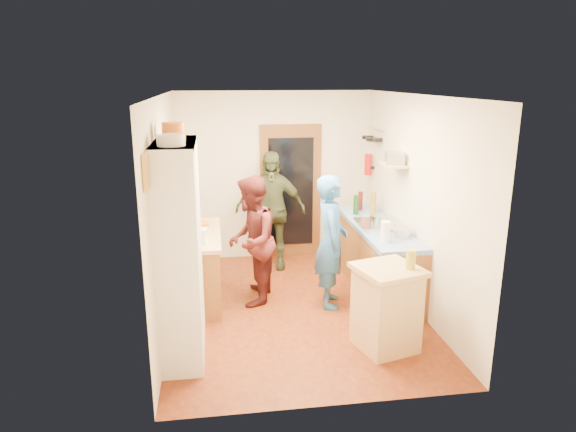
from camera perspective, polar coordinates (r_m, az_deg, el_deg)
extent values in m
cube|color=maroon|center=(6.53, 0.69, -10.25)|extent=(3.00, 4.00, 0.02)
cube|color=silver|center=(5.90, 0.77, 13.39)|extent=(3.00, 4.00, 0.02)
cube|color=beige|center=(8.03, -1.52, 4.46)|extent=(3.00, 0.02, 2.60)
cube|color=beige|center=(4.20, 5.04, -5.76)|extent=(3.00, 0.02, 2.60)
cube|color=beige|center=(6.04, -13.57, 0.42)|extent=(0.02, 4.00, 2.60)
cube|color=beige|center=(6.49, 14.03, 1.40)|extent=(0.02, 4.00, 2.60)
cube|color=brown|center=(8.07, 0.29, 2.71)|extent=(0.95, 0.06, 2.10)
cube|color=black|center=(8.04, 0.33, 2.66)|extent=(0.70, 0.02, 1.70)
cube|color=white|center=(5.31, -11.90, -3.76)|extent=(0.40, 1.20, 2.20)
cube|color=white|center=(5.07, -12.57, 7.86)|extent=(0.40, 1.14, 0.04)
cylinder|color=white|center=(4.75, -12.88, 8.23)|extent=(0.25, 0.25, 0.10)
cylinder|color=orange|center=(5.13, -12.59, 9.15)|extent=(0.22, 0.22, 0.18)
cylinder|color=orange|center=(5.40, -12.38, 9.31)|extent=(0.17, 0.17, 0.15)
cube|color=#965C24|center=(6.71, -10.13, -5.74)|extent=(0.60, 1.40, 0.85)
cube|color=tan|center=(6.57, -10.32, -2.07)|extent=(0.64, 1.44, 0.05)
cube|color=white|center=(6.15, -10.01, -2.17)|extent=(0.26, 0.21, 0.17)
cylinder|color=white|center=(6.42, -10.84, -1.37)|extent=(0.21, 0.21, 0.19)
cylinder|color=orange|center=(6.70, -9.62, -1.07)|extent=(0.25, 0.25, 0.09)
cube|color=tan|center=(7.05, -10.05, -0.54)|extent=(0.31, 0.24, 0.02)
cube|color=#965C24|center=(7.08, 9.73, -4.63)|extent=(0.60, 2.20, 0.84)
cube|color=#0B47A3|center=(6.94, 9.89, -1.14)|extent=(0.62, 2.22, 0.06)
cube|color=silver|center=(6.88, 10.05, -0.86)|extent=(0.55, 0.58, 0.04)
cylinder|color=silver|center=(6.77, 9.88, -0.41)|extent=(0.18, 0.18, 0.12)
cylinder|color=#143F14|center=(7.35, 7.56, 1.25)|extent=(0.08, 0.08, 0.28)
cylinder|color=#591419|center=(7.60, 8.05, 1.67)|extent=(0.08, 0.08, 0.28)
cylinder|color=olive|center=(7.44, 9.45, 1.45)|extent=(0.09, 0.09, 0.31)
cylinder|color=white|center=(6.17, 10.77, -1.74)|extent=(0.12, 0.12, 0.25)
cylinder|color=silver|center=(6.45, 12.28, -1.76)|extent=(0.33, 0.33, 0.11)
cube|color=tan|center=(5.57, 10.85, -10.23)|extent=(0.68, 0.68, 0.86)
cube|color=tan|center=(5.39, 11.10, -5.86)|extent=(0.77, 0.77, 0.05)
cube|color=white|center=(5.40, 10.36, -5.68)|extent=(0.41, 0.36, 0.02)
cylinder|color=#AD9E2D|center=(5.36, 13.48, -4.70)|extent=(0.12, 0.12, 0.20)
cylinder|color=silver|center=(7.76, 9.80, 9.47)|extent=(0.02, 0.65, 0.02)
cylinder|color=black|center=(7.59, 9.72, 8.36)|extent=(0.18, 0.18, 0.05)
cylinder|color=black|center=(7.78, 9.26, 8.40)|extent=(0.16, 0.16, 0.05)
cylinder|color=black|center=(7.97, 8.84, 8.64)|extent=(0.17, 0.17, 0.05)
cube|color=tan|center=(6.77, 11.72, 5.56)|extent=(0.26, 0.42, 0.03)
cube|color=silver|center=(6.75, 11.76, 6.32)|extent=(0.28, 0.34, 0.15)
cube|color=black|center=(8.01, 9.29, 5.33)|extent=(0.06, 0.10, 0.04)
cylinder|color=red|center=(7.98, 8.89, 5.68)|extent=(0.11, 0.11, 0.32)
cube|color=gold|center=(4.37, -15.49, 4.80)|extent=(0.03, 0.25, 0.30)
imported|color=#2E61A2|center=(6.34, 5.11, -2.91)|extent=(0.48, 0.66, 1.67)
imported|color=#4D1A19|center=(6.47, -3.78, -2.65)|extent=(0.78, 0.91, 1.64)
imported|color=#363D24|center=(7.60, -1.86, 0.63)|extent=(1.08, 0.55, 1.77)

